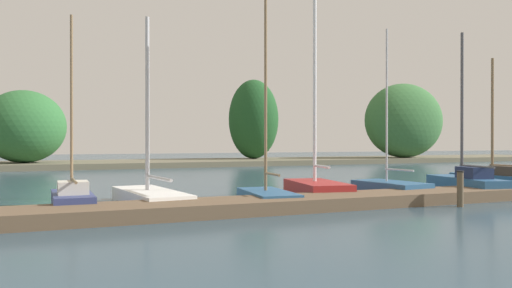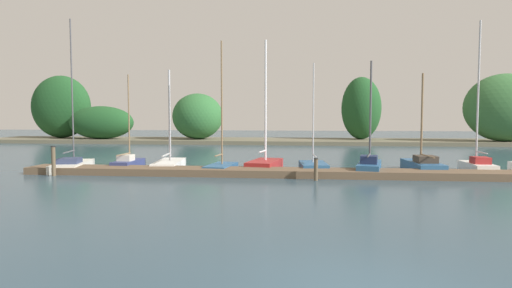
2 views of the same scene
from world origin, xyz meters
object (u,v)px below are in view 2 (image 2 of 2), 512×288
at_px(sailboat_4, 265,163).
at_px(mooring_piling_0, 54,161).
at_px(sailboat_8, 477,164).
at_px(sailboat_1, 129,163).
at_px(sailboat_5, 313,166).
at_px(sailboat_2, 170,163).
at_px(sailboat_0, 73,164).
at_px(sailboat_7, 422,165).
at_px(sailboat_3, 222,166).
at_px(sailboat_6, 369,166).
at_px(mooring_piling_1, 316,169).

height_order(sailboat_4, mooring_piling_0, sailboat_4).
bearing_deg(sailboat_8, sailboat_1, 92.31).
relative_size(sailboat_4, mooring_piling_0, 4.77).
relative_size(sailboat_5, mooring_piling_0, 3.88).
relative_size(sailboat_2, sailboat_5, 0.97).
xyz_separation_m(sailboat_0, sailboat_7, (18.79, 1.16, 0.05)).
bearing_deg(sailboat_3, sailboat_6, -84.24).
bearing_deg(sailboat_6, sailboat_3, 100.86).
bearing_deg(mooring_piling_0, sailboat_1, 49.86).
bearing_deg(sailboat_8, sailboat_0, 93.78).
xyz_separation_m(sailboat_2, sailboat_5, (8.02, -0.72, -0.01)).
relative_size(sailboat_8, mooring_piling_0, 5.33).
distance_m(sailboat_0, mooring_piling_1, 13.40).
height_order(sailboat_5, sailboat_6, sailboat_6).
bearing_deg(sailboat_3, sailboat_0, 96.35).
relative_size(sailboat_7, mooring_piling_0, 3.52).
xyz_separation_m(sailboat_3, sailboat_6, (7.63, -0.07, 0.09)).
xyz_separation_m(sailboat_5, mooring_piling_1, (0.06, -3.15, 0.23)).
height_order(sailboat_0, sailboat_7, sailboat_0).
bearing_deg(sailboat_2, mooring_piling_1, -121.91).
height_order(sailboat_2, sailboat_6, sailboat_6).
distance_m(sailboat_0, sailboat_7, 18.83).
relative_size(sailboat_8, mooring_piling_1, 7.64).
xyz_separation_m(sailboat_5, mooring_piling_0, (-12.74, -2.99, 0.46)).
distance_m(sailboat_2, mooring_piling_1, 8.96).
xyz_separation_m(sailboat_0, sailboat_3, (8.27, 0.01, 0.00)).
xyz_separation_m(sailboat_7, sailboat_8, (2.75, -0.06, 0.08)).
distance_m(sailboat_2, sailboat_5, 8.05).
distance_m(sailboat_7, sailboat_8, 2.75).
height_order(sailboat_7, sailboat_8, sailboat_8).
height_order(mooring_piling_0, mooring_piling_1, mooring_piling_0).
distance_m(sailboat_3, sailboat_8, 13.32).
bearing_deg(sailboat_5, mooring_piling_0, 97.36).
distance_m(sailboat_0, sailboat_3, 8.27).
bearing_deg(sailboat_0, sailboat_6, -103.12).
height_order(sailboat_6, mooring_piling_1, sailboat_6).
bearing_deg(sailboat_1, mooring_piling_1, -107.77).
relative_size(sailboat_1, sailboat_5, 0.91).
relative_size(sailboat_0, mooring_piling_0, 5.57).
xyz_separation_m(sailboat_0, mooring_piling_0, (0.34, -2.44, 0.43)).
relative_size(sailboat_1, sailboat_3, 0.76).
height_order(sailboat_2, sailboat_7, sailboat_2).
bearing_deg(mooring_piling_1, sailboat_0, 168.82).
height_order(sailboat_3, mooring_piling_1, sailboat_3).
distance_m(sailboat_7, mooring_piling_1, 6.79).
relative_size(sailboat_6, mooring_piling_0, 3.89).
relative_size(sailboat_3, sailboat_5, 1.20).
xyz_separation_m(sailboat_1, sailboat_6, (12.98, -0.68, 0.07)).
height_order(sailboat_2, mooring_piling_1, sailboat_2).
distance_m(sailboat_1, sailboat_3, 5.39).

